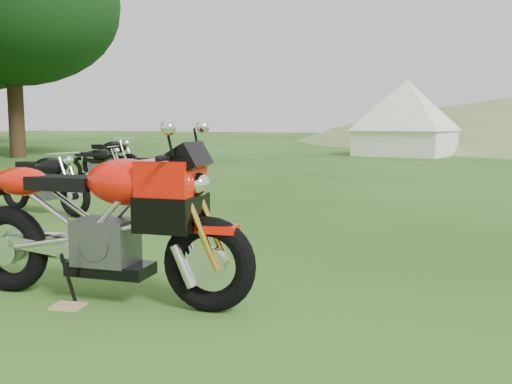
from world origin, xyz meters
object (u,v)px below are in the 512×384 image
at_px(sport_motorcycle, 102,211).
at_px(vintage_moto_d, 110,157).
at_px(vintage_moto_b, 43,181).
at_px(tent_left, 406,119).
at_px(plywood_board, 68,306).
at_px(vintage_moto_a, 158,173).
at_px(vintage_moto_c, 96,163).

xyz_separation_m(sport_motorcycle, vintage_moto_d, (-5.42, 7.12, -0.15)).
relative_size(vintage_moto_b, vintage_moto_d, 0.92).
bearing_deg(tent_left, vintage_moto_d, -100.61).
height_order(sport_motorcycle, plywood_board, sport_motorcycle).
bearing_deg(vintage_moto_a, sport_motorcycle, -65.08).
distance_m(plywood_board, vintage_moto_a, 5.84).
height_order(vintage_moto_c, tent_left, tent_left).
height_order(sport_motorcycle, vintage_moto_a, sport_motorcycle).
distance_m(sport_motorcycle, vintage_moto_d, 8.95).
bearing_deg(vintage_moto_a, vintage_moto_b, -110.94).
xyz_separation_m(vintage_moto_a, vintage_moto_b, (-0.61, -2.03, 0.03)).
xyz_separation_m(vintage_moto_a, tent_left, (1.95, 14.60, 0.95)).
height_order(plywood_board, vintage_moto_a, vintage_moto_a).
height_order(sport_motorcycle, tent_left, tent_left).
bearing_deg(vintage_moto_d, plywood_board, -38.59).
height_order(vintage_moto_b, vintage_moto_c, vintage_moto_b).
relative_size(sport_motorcycle, vintage_moto_b, 1.22).
relative_size(vintage_moto_a, vintage_moto_b, 0.94).
relative_size(sport_motorcycle, plywood_board, 10.33).
bearing_deg(vintage_moto_b, plywood_board, -35.94).
relative_size(sport_motorcycle, vintage_moto_a, 1.31).
bearing_deg(tent_left, vintage_moto_b, -89.03).
xyz_separation_m(plywood_board, vintage_moto_b, (-3.23, 3.18, 0.47)).
xyz_separation_m(vintage_moto_a, vintage_moto_d, (-2.66, 2.15, 0.07)).
distance_m(vintage_moto_a, vintage_moto_b, 2.12).
relative_size(plywood_board, tent_left, 0.07).
bearing_deg(vintage_moto_d, vintage_moto_c, -64.17).
xyz_separation_m(vintage_moto_b, vintage_moto_d, (-2.05, 4.18, 0.04)).
distance_m(vintage_moto_b, vintage_moto_c, 4.05).
distance_m(vintage_moto_a, tent_left, 14.76).
bearing_deg(tent_left, vintage_moto_c, -99.26).
bearing_deg(vintage_moto_a, vintage_moto_c, 145.03).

